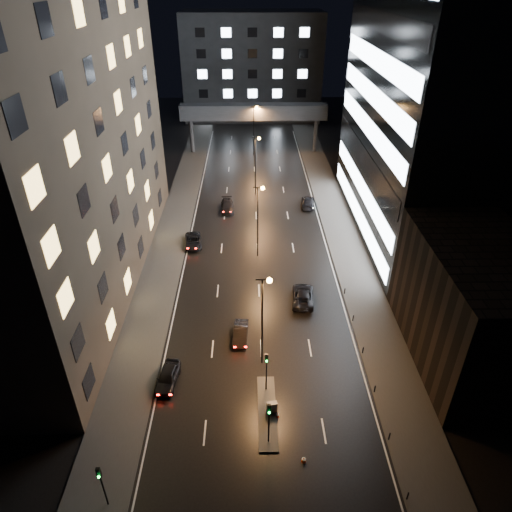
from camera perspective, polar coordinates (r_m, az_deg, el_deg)
The scene contains 26 objects.
ground at distance 72.45m, azimuth 0.02°, elevation 5.08°, with size 160.00×160.00×0.00m, color black.
sidewalk_left at distance 68.93m, azimuth -10.37°, elevation 3.09°, with size 5.00×110.00×0.15m, color #383533.
sidewalk_right at distance 69.34m, azimuth 10.49°, elevation 3.26°, with size 5.00×110.00×0.15m, color #383533.
building_left at distance 54.61m, azimuth -24.96°, elevation 15.62°, with size 15.00×48.00×40.00m, color #2D2319.
building_right_low at distance 47.89m, azimuth 25.55°, elevation -5.68°, with size 10.00×18.00×12.00m, color black.
building_right_glass at distance 66.79m, azimuth 23.68°, elevation 20.70°, with size 20.00×36.00×45.00m, color black.
building_far at distance 124.27m, azimuth -0.48°, elevation 22.59°, with size 34.00×14.00×25.00m, color #333335.
skybridge at distance 97.71m, azimuth -0.30°, elevation 17.50°, with size 30.00×3.00×10.00m.
median_island at distance 42.19m, azimuth 1.40°, elevation -18.87°, with size 1.60×8.00×0.15m, color #383533.
traffic_signal_near at distance 41.60m, azimuth 1.32°, elevation -13.58°, with size 0.28×0.34×4.40m.
traffic_signal_far at distance 37.96m, azimuth 1.64°, elevation -19.52°, with size 0.28×0.34×4.40m.
traffic_signal_corner at distance 36.67m, azimuth -18.78°, elevation -25.12°, with size 0.28×0.34×4.40m.
bollard_row at distance 46.28m, azimuth 13.88°, elevation -13.57°, with size 0.12×25.12×0.90m.
streetlight_near at distance 41.90m, azimuth 1.01°, elevation -6.88°, with size 1.45×0.50×10.15m.
streetlight_mid_a at distance 58.82m, azimuth 0.38°, elevation 5.44°, with size 1.45×0.50×10.15m.
streetlight_mid_b at distance 77.22m, azimuth 0.04°, elevation 12.08°, with size 1.45×0.50×10.15m.
streetlight_far at distance 96.27m, azimuth -0.18°, elevation 16.14°, with size 1.45×0.50×10.15m.
car_away_a at distance 44.69m, azimuth -10.99°, elevation -14.62°, with size 1.74×4.33×1.48m, color black.
car_away_b at distance 48.37m, azimuth -1.95°, elevation -9.64°, with size 1.43×4.11×1.36m, color black.
car_away_c at distance 64.65m, azimuth -7.84°, elevation 1.87°, with size 2.21×4.80×1.33m, color black.
car_away_d at distance 74.00m, azimuth -3.60°, elevation 6.24°, with size 2.00×4.92×1.43m, color black.
car_toward_a at distance 53.58m, azimuth 5.89°, elevation -4.97°, with size 2.42×5.26×1.46m, color black.
car_toward_b at distance 75.62m, azimuth 6.50°, elevation 6.69°, with size 2.04×5.01×1.45m, color black.
utility_cabinet at distance 41.59m, azimuth 2.00°, elevation -18.42°, with size 0.89×0.46×1.21m, color #434345.
cone_a at distance 39.37m, azimuth 5.99°, elevation -23.98°, with size 0.39×0.39×0.54m, color #E13E0B.
cone_b at distance 41.78m, azimuth 2.69°, elevation -19.22°, with size 0.32×0.32×0.50m, color #FF340D.
Camera 1 is at (-1.13, -24.60, 32.80)m, focal length 32.00 mm.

